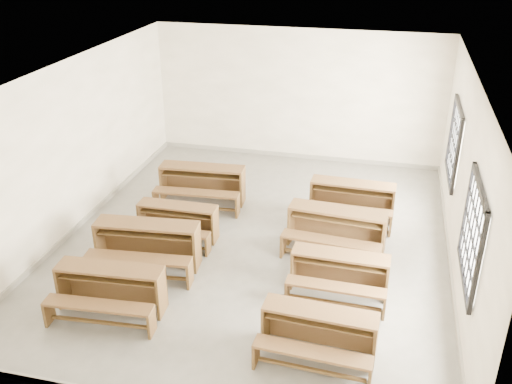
% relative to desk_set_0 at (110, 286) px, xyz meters
% --- Properties ---
extents(room, '(8.50, 8.50, 3.20)m').
position_rel_desk_set_0_xyz_m(room, '(1.74, 2.58, 1.71)').
color(room, gray).
rests_on(room, ground).
extents(desk_set_0, '(1.69, 0.96, 0.74)m').
position_rel_desk_set_0_xyz_m(desk_set_0, '(0.00, 0.00, 0.00)').
color(desk_set_0, brown).
rests_on(desk_set_0, ground).
extents(desk_set_1, '(1.86, 1.09, 0.80)m').
position_rel_desk_set_0_xyz_m(desk_set_1, '(0.04, 1.30, 0.04)').
color(desk_set_1, brown).
rests_on(desk_set_1, ground).
extents(desk_set_2, '(1.50, 0.78, 0.67)m').
position_rel_desk_set_0_xyz_m(desk_set_2, '(0.20, 2.31, -0.04)').
color(desk_set_2, brown).
rests_on(desk_set_2, ground).
extents(desk_set_3, '(1.83, 1.04, 0.80)m').
position_rel_desk_set_0_xyz_m(desk_set_3, '(0.16, 3.87, 0.04)').
color(desk_set_3, brown).
rests_on(desk_set_3, ground).
extents(desk_set_4, '(1.61, 0.89, 0.70)m').
position_rel_desk_set_0_xyz_m(desk_set_4, '(3.22, -0.24, -0.02)').
color(desk_set_4, brown).
rests_on(desk_set_4, ground).
extents(desk_set_5, '(1.56, 0.84, 0.69)m').
position_rel_desk_set_0_xyz_m(desk_set_5, '(3.33, 1.28, -0.02)').
color(desk_set_5, brown).
rests_on(desk_set_5, ground).
extents(desk_set_6, '(1.81, 1.04, 0.78)m').
position_rel_desk_set_0_xyz_m(desk_set_6, '(3.13, 2.60, 0.03)').
color(desk_set_6, brown).
rests_on(desk_set_6, ground).
extents(desk_set_7, '(1.69, 0.92, 0.75)m').
position_rel_desk_set_0_xyz_m(desk_set_7, '(3.29, 3.90, 0.01)').
color(desk_set_7, brown).
rests_on(desk_set_7, ground).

